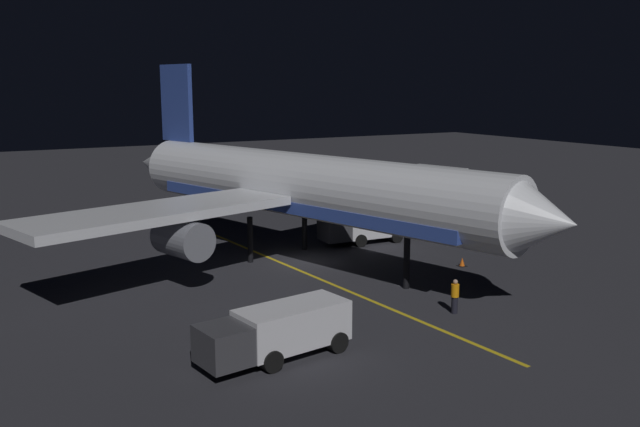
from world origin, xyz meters
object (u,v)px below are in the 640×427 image
object	(u,v)px
baggage_truck	(279,332)
catering_truck	(364,227)
ground_crew_worker	(455,296)
traffic_cone_near_right	(329,314)
traffic_cone_near_left	(462,262)
airliner	(298,187)

from	to	relation	value
baggage_truck	catering_truck	world-z (taller)	catering_truck
baggage_truck	ground_crew_worker	bearing A→B (deg)	-175.59
ground_crew_worker	traffic_cone_near_right	xyz separation A→B (m)	(5.83, -2.38, -0.64)
catering_truck	ground_crew_worker	xyz separation A→B (m)	(4.52, 15.07, -0.29)
catering_truck	traffic_cone_near_right	xyz separation A→B (m)	(10.35, 12.68, -0.93)
ground_crew_worker	baggage_truck	bearing A→B (deg)	4.41
traffic_cone_near_left	traffic_cone_near_right	xyz separation A→B (m)	(12.18, 4.26, 0.00)
traffic_cone_near_left	ground_crew_worker	bearing A→B (deg)	46.33
catering_truck	traffic_cone_near_right	world-z (taller)	catering_truck
baggage_truck	ground_crew_worker	xyz separation A→B (m)	(-10.07, -0.78, -0.27)
airliner	ground_crew_worker	world-z (taller)	airliner
airliner	baggage_truck	size ratio (longest dim) A/B	5.34
baggage_truck	catering_truck	size ratio (longest dim) A/B	1.10
airliner	ground_crew_worker	bearing A→B (deg)	98.42
baggage_truck	traffic_cone_near_left	distance (m)	18.03
traffic_cone_near_right	traffic_cone_near_left	bearing A→B (deg)	-160.70
traffic_cone_near_left	traffic_cone_near_right	world-z (taller)	same
airliner	traffic_cone_near_left	xyz separation A→B (m)	(-8.27, 6.34, -4.52)
airliner	traffic_cone_near_right	xyz separation A→B (m)	(3.91, 10.61, -4.52)
ground_crew_worker	traffic_cone_near_left	size ratio (longest dim) A/B	3.16
baggage_truck	traffic_cone_near_left	bearing A→B (deg)	-155.67
airliner	traffic_cone_near_right	world-z (taller)	airliner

